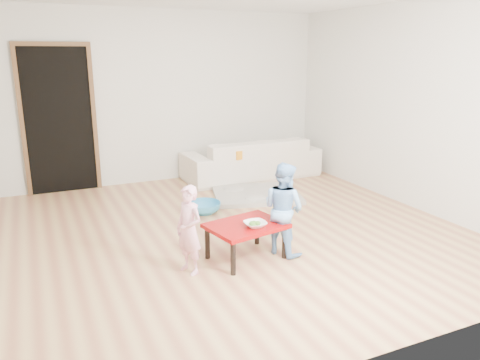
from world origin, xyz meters
TOP-DOWN VIEW (x-y plane):
  - floor at (0.00, 0.00)m, footprint 5.00×5.00m
  - back_wall at (0.00, 2.50)m, footprint 5.00×0.02m
  - right_wall at (2.50, 0.00)m, footprint 0.02×5.00m
  - doorway at (-1.60, 2.48)m, footprint 1.02×0.08m
  - sofa at (1.22, 2.05)m, footprint 2.20×0.90m
  - cushion at (0.93, 1.87)m, footprint 0.61×0.58m
  - red_table at (-0.18, -0.73)m, footprint 0.81×0.67m
  - bowl at (-0.13, -0.84)m, footprint 0.21×0.21m
  - broccoli at (-0.13, -0.84)m, footprint 0.12×0.12m
  - child_pink at (-0.78, -0.79)m, footprint 0.30×0.36m
  - child_blue at (0.22, -0.76)m, footprint 0.50×0.56m
  - basin at (-0.09, 0.72)m, footprint 0.43×0.43m
  - blanket at (0.83, 1.07)m, footprint 1.40×1.27m

SIDE VIEW (x-z plane):
  - floor at x=0.00m, z-range -0.01..0.01m
  - blanket at x=0.83m, z-range 0.00..0.06m
  - basin at x=-0.09m, z-range 0.00..0.14m
  - red_table at x=-0.18m, z-range 0.00..0.36m
  - sofa at x=1.22m, z-range 0.00..0.64m
  - bowl at x=-0.13m, z-range 0.36..0.41m
  - broccoli at x=-0.13m, z-range 0.36..0.42m
  - child_pink at x=-0.78m, z-range 0.00..0.83m
  - child_blue at x=0.22m, z-range 0.00..0.94m
  - cushion at x=0.93m, z-range 0.42..0.55m
  - doorway at x=-1.60m, z-range -0.03..2.08m
  - back_wall at x=0.00m, z-range 0.00..2.60m
  - right_wall at x=2.50m, z-range 0.00..2.60m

